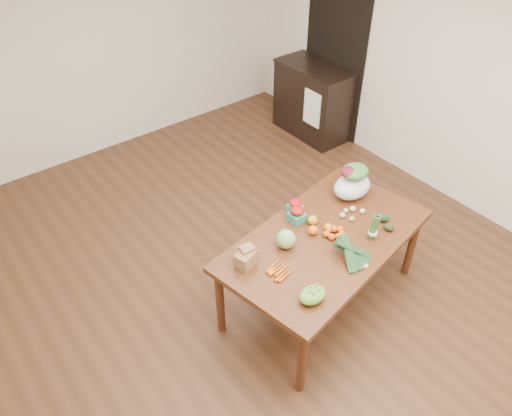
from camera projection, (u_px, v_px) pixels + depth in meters
floor at (256, 276)px, 4.74m from camera, size 6.00×6.00×0.00m
room_walls at (257, 157)px, 3.89m from camera, size 5.02×6.02×2.70m
dining_table at (322, 270)px, 4.29m from camera, size 1.95×1.31×0.75m
doorway_dark at (335, 54)px, 6.24m from camera, size 0.02×1.00×2.10m
cabinet at (312, 101)px, 6.52m from camera, size 0.52×1.02×0.94m
dish_towel at (312, 109)px, 6.18m from camera, size 0.02×0.28×0.45m
paper_bag at (246, 258)px, 3.76m from camera, size 0.24×0.21×0.15m
cabbage at (286, 239)px, 3.92m from camera, size 0.16×0.16×0.16m
strawberry_basket_a at (297, 216)px, 4.18m from camera, size 0.15×0.15×0.11m
strawberry_basket_b at (295, 207)px, 4.28m from camera, size 0.13×0.13×0.10m
orange_a at (313, 230)px, 4.06m from camera, size 0.08×0.08×0.08m
orange_b at (312, 220)px, 4.16m from camera, size 0.08×0.08×0.08m
orange_c at (328, 227)px, 4.10m from camera, size 0.07×0.07×0.07m
mandarin_cluster at (334, 230)px, 4.06m from camera, size 0.21×0.21×0.09m
carrots at (280, 269)px, 3.76m from camera, size 0.25×0.22×0.03m
snap_pea_bag at (312, 295)px, 3.52m from camera, size 0.21×0.16×0.09m
kale_bunch at (355, 253)px, 3.79m from camera, size 0.39×0.45×0.16m
asparagus_bundle at (374, 227)px, 3.96m from camera, size 0.10×0.13×0.26m
potato_a at (342, 215)px, 4.24m from camera, size 0.06×0.05×0.05m
potato_b at (352, 219)px, 4.20m from camera, size 0.05×0.04×0.04m
potato_c at (353, 209)px, 4.30m from camera, size 0.06×0.05×0.05m
potato_d at (346, 211)px, 4.29m from camera, size 0.05×0.04×0.04m
potato_e at (362, 211)px, 4.28m from camera, size 0.05×0.05×0.05m
avocado_a at (389, 227)px, 4.10m from camera, size 0.09×0.11×0.06m
avocado_b at (383, 217)px, 4.19m from camera, size 0.11×0.14×0.08m
salad_bag at (353, 183)px, 4.40m from camera, size 0.41×0.34×0.28m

